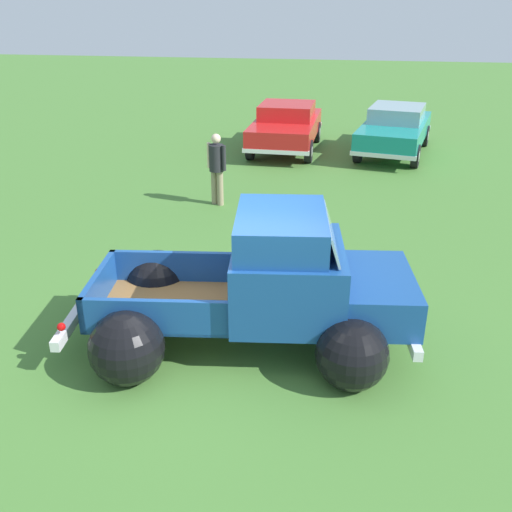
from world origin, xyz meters
TOP-DOWN VIEW (x-y plane):
  - ground_plane at (0.00, 0.00)m, footprint 80.00×80.00m
  - vintage_pickup_truck at (0.39, 0.05)m, footprint 4.81×3.19m
  - show_car_0 at (-0.68, 11.03)m, footprint 2.01×4.20m
  - show_car_1 at (2.65, 11.16)m, footprint 2.61×4.62m
  - spectator_0 at (-1.63, 5.61)m, footprint 0.51×0.46m

SIDE VIEW (x-z plane):
  - ground_plane at x=0.00m, z-range 0.00..0.00m
  - vintage_pickup_truck at x=0.39m, z-range -0.22..1.74m
  - show_car_1 at x=2.65m, z-range 0.07..1.50m
  - show_car_0 at x=-0.68m, z-range 0.07..1.50m
  - spectator_0 at x=-1.63m, z-range 0.11..1.77m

